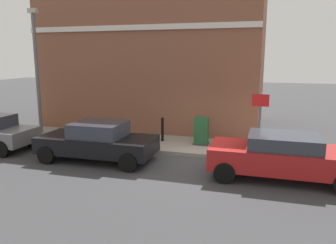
{
  "coord_description": "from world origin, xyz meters",
  "views": [
    {
      "loc": [
        -11.22,
        -2.4,
        3.74
      ],
      "look_at": [
        1.11,
        1.36,
        1.2
      ],
      "focal_mm": 35.62,
      "sensor_mm": 36.0,
      "label": 1
    }
  ],
  "objects_px": {
    "bollard_near_cabinet": "(162,128)",
    "car_black": "(98,141)",
    "car_red": "(282,156)",
    "utility_cabinet": "(201,132)",
    "lamppost": "(37,66)",
    "street_sign": "(260,115)"
  },
  "relations": [
    {
      "from": "bollard_near_cabinet",
      "to": "street_sign",
      "type": "distance_m",
      "value": 4.26
    },
    {
      "from": "bollard_near_cabinet",
      "to": "lamppost",
      "type": "xyz_separation_m",
      "value": [
        -0.11,
        6.09,
        2.6
      ]
    },
    {
      "from": "car_black",
      "to": "lamppost",
      "type": "relative_size",
      "value": 0.74
    },
    {
      "from": "car_black",
      "to": "bollard_near_cabinet",
      "type": "height_order",
      "value": "car_black"
    },
    {
      "from": "lamppost",
      "to": "car_black",
      "type": "bearing_deg",
      "value": -121.1
    },
    {
      "from": "car_black",
      "to": "utility_cabinet",
      "type": "bearing_deg",
      "value": -140.95
    },
    {
      "from": "street_sign",
      "to": "lamppost",
      "type": "xyz_separation_m",
      "value": [
        0.9,
        10.12,
        1.64
      ]
    },
    {
      "from": "car_black",
      "to": "lamppost",
      "type": "height_order",
      "value": "lamppost"
    },
    {
      "from": "utility_cabinet",
      "to": "bollard_near_cabinet",
      "type": "distance_m",
      "value": 1.72
    },
    {
      "from": "lamppost",
      "to": "utility_cabinet",
      "type": "bearing_deg",
      "value": -89.94
    },
    {
      "from": "car_red",
      "to": "lamppost",
      "type": "distance_m",
      "value": 11.53
    },
    {
      "from": "car_red",
      "to": "utility_cabinet",
      "type": "bearing_deg",
      "value": -42.47
    },
    {
      "from": "utility_cabinet",
      "to": "lamppost",
      "type": "xyz_separation_m",
      "value": [
        -0.01,
        7.81,
        2.62
      ]
    },
    {
      "from": "lamppost",
      "to": "bollard_near_cabinet",
      "type": "bearing_deg",
      "value": -88.98
    },
    {
      "from": "utility_cabinet",
      "to": "bollard_near_cabinet",
      "type": "height_order",
      "value": "utility_cabinet"
    },
    {
      "from": "car_red",
      "to": "bollard_near_cabinet",
      "type": "relative_size",
      "value": 4.22
    },
    {
      "from": "car_red",
      "to": "car_black",
      "type": "distance_m",
      "value": 6.35
    },
    {
      "from": "car_red",
      "to": "lamppost",
      "type": "relative_size",
      "value": 0.77
    },
    {
      "from": "bollard_near_cabinet",
      "to": "car_black",
      "type": "bearing_deg",
      "value": 151.5
    },
    {
      "from": "utility_cabinet",
      "to": "street_sign",
      "type": "distance_m",
      "value": 2.67
    },
    {
      "from": "car_red",
      "to": "street_sign",
      "type": "relative_size",
      "value": 1.91
    },
    {
      "from": "car_black",
      "to": "bollard_near_cabinet",
      "type": "relative_size",
      "value": 4.09
    }
  ]
}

